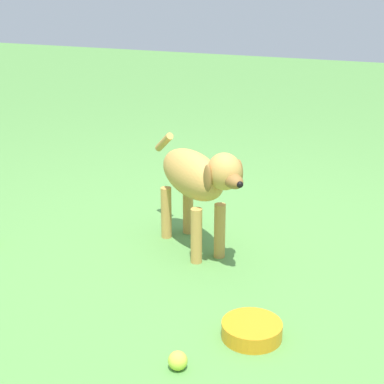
% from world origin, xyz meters
% --- Properties ---
extents(ground, '(14.00, 14.00, 0.00)m').
position_xyz_m(ground, '(0.00, 0.00, 0.00)').
color(ground, '#548C42').
extents(dog, '(0.65, 0.55, 0.54)m').
position_xyz_m(dog, '(-0.17, 0.12, 0.36)').
color(dog, '#C69347').
rests_on(dog, ground).
extents(tennis_ball_0, '(0.07, 0.07, 0.07)m').
position_xyz_m(tennis_ball_0, '(0.12, -0.76, 0.03)').
color(tennis_ball_0, '#C2E540').
rests_on(tennis_ball_0, ground).
extents(water_bowl, '(0.22, 0.22, 0.06)m').
position_xyz_m(water_bowl, '(0.29, -0.48, 0.03)').
color(water_bowl, orange).
rests_on(water_bowl, ground).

